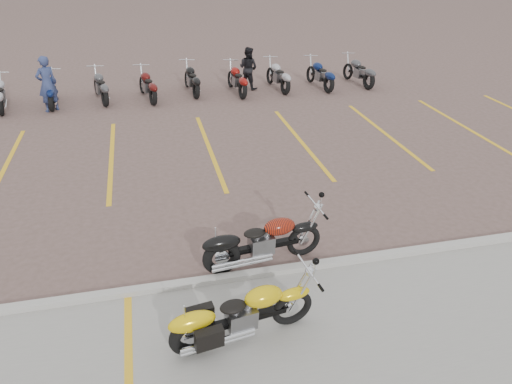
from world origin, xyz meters
TOP-DOWN VIEW (x-y plane):
  - ground at (0.00, 0.00)m, footprint 100.00×100.00m
  - curb at (0.00, -2.00)m, footprint 60.00×0.18m
  - parking_stripes at (0.00, 4.00)m, footprint 38.00×5.50m
  - yellow_cruiser at (-0.65, -3.43)m, footprint 2.27×0.52m
  - flame_cruiser at (0.10, -1.66)m, footprint 2.29×0.45m
  - person_a at (-4.77, 8.59)m, footprint 0.82×0.74m
  - person_b at (2.38, 9.69)m, footprint 0.98×0.97m
  - bg_bike_row at (-1.52, 9.31)m, footprint 17.41×2.07m

SIDE VIEW (x-z plane):
  - ground at x=0.00m, z-range 0.00..0.00m
  - parking_stripes at x=0.00m, z-range 0.00..0.01m
  - curb at x=0.00m, z-range 0.00..0.12m
  - yellow_cruiser at x=-0.65m, z-range 0.00..0.93m
  - flame_cruiser at x=0.10m, z-range 0.00..0.94m
  - bg_bike_row at x=-1.52m, z-range 0.00..1.10m
  - person_b at x=2.38m, z-range 0.00..1.60m
  - person_a at x=-4.77m, z-range 0.00..1.87m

